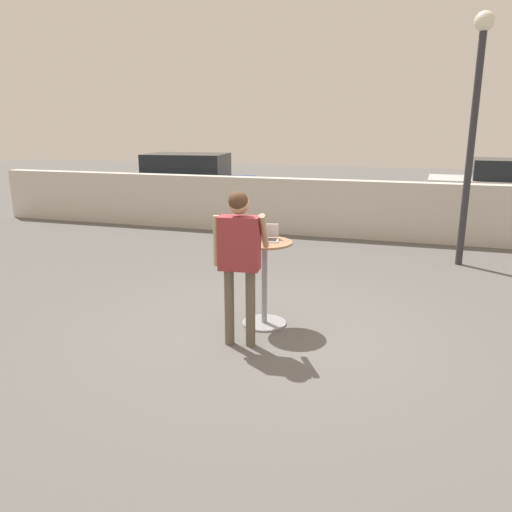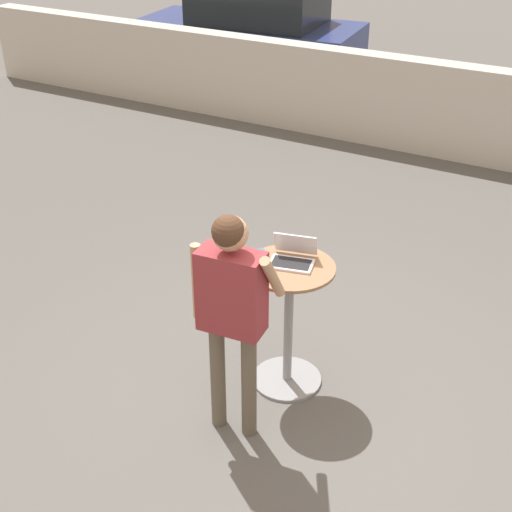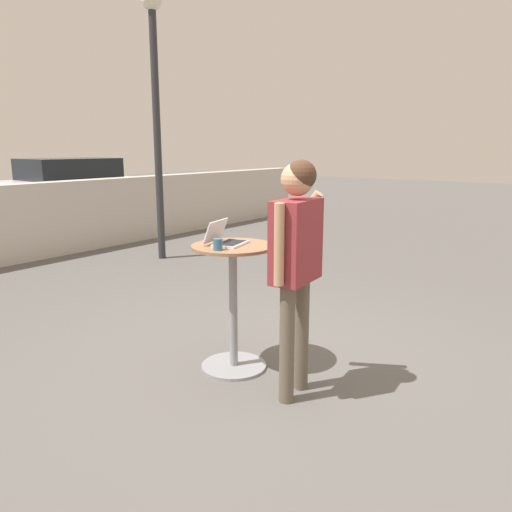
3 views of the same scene
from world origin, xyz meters
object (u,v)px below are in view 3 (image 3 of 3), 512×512
object	(u,v)px
laptop	(225,239)
street_lamp	(155,90)
cafe_table	(233,298)
coffee_mug	(218,244)
standing_person	(296,248)
parked_car_near_street	(65,189)

from	to	relation	value
laptop	street_lamp	world-z (taller)	street_lamp
cafe_table	laptop	bearing A→B (deg)	100.04
cafe_table	coffee_mug	world-z (taller)	coffee_mug
laptop	standing_person	xyz separation A→B (m)	(-0.09, -0.74, 0.03)
cafe_table	street_lamp	distance (m)	4.99
laptop	standing_person	bearing A→B (deg)	-96.61
laptop	standing_person	world-z (taller)	standing_person
coffee_mug	street_lamp	world-z (taller)	street_lamp
cafe_table	parked_car_near_street	bearing A→B (deg)	64.92
cafe_table	street_lamp	size ratio (longest dim) A/B	0.25
standing_person	coffee_mug	bearing A→B (deg)	101.59
cafe_table	street_lamp	xyz separation A→B (m)	(2.60, 3.70, 2.11)
parked_car_near_street	coffee_mug	bearing A→B (deg)	-116.15
standing_person	street_lamp	world-z (taller)	street_lamp
standing_person	street_lamp	distance (m)	5.38
cafe_table	standing_person	bearing A→B (deg)	-98.24
parked_car_near_street	street_lamp	bearing A→B (deg)	-106.87
laptop	street_lamp	bearing A→B (deg)	54.36
cafe_table	parked_car_near_street	xyz separation A→B (m)	(4.19, 8.95, 0.18)
laptop	coffee_mug	distance (m)	0.24
coffee_mug	parked_car_near_street	distance (m)	10.02
laptop	standing_person	distance (m)	0.74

